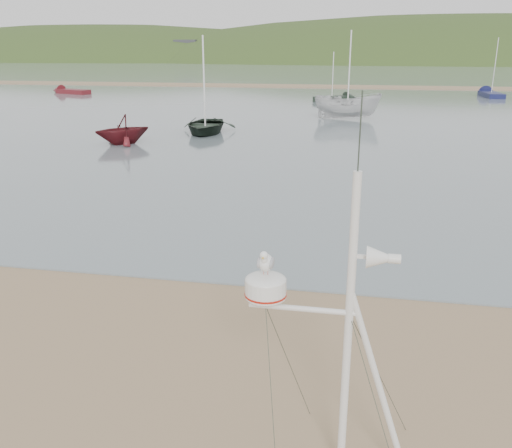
% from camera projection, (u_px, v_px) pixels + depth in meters
% --- Properties ---
extents(ground, '(560.00, 560.00, 0.00)m').
position_uv_depth(ground, '(121.00, 383.00, 8.66)').
color(ground, '#81684A').
rests_on(ground, ground).
extents(water, '(560.00, 256.00, 0.04)m').
position_uv_depth(water, '(350.00, 70.00, 131.87)').
color(water, slate).
rests_on(water, ground).
extents(sandbar, '(560.00, 7.00, 0.07)m').
position_uv_depth(sandbar, '(338.00, 87.00, 73.98)').
color(sandbar, '#81684A').
rests_on(sandbar, water).
extents(hill_ridge, '(620.00, 180.00, 80.00)m').
position_uv_depth(hill_ridge, '(398.00, 109.00, 230.76)').
color(hill_ridge, '#273B18').
rests_on(hill_ridge, ground).
extents(far_cottages, '(294.40, 6.30, 8.00)m').
position_uv_depth(far_cottages, '(364.00, 51.00, 189.83)').
color(far_cottages, white).
rests_on(far_cottages, ground).
extents(mast_rig, '(2.09, 2.23, 4.72)m').
position_uv_depth(mast_rig, '(339.00, 397.00, 6.48)').
color(mast_rig, silver).
rests_on(mast_rig, ground).
extents(boat_dark, '(3.46, 1.29, 4.74)m').
position_uv_depth(boat_dark, '(204.00, 94.00, 33.10)').
color(boat_dark, black).
rests_on(boat_dark, water).
extents(boat_red, '(3.03, 2.99, 3.06)m').
position_uv_depth(boat_red, '(121.00, 116.00, 29.59)').
color(boat_red, '#571419').
rests_on(boat_red, water).
extents(boat_white, '(1.97, 1.92, 4.93)m').
position_uv_depth(boat_white, '(349.00, 85.00, 39.82)').
color(boat_white, beige).
rests_on(boat_white, water).
extents(dinghy_red_far, '(5.92, 3.39, 1.41)m').
position_uv_depth(dinghy_red_far, '(65.00, 91.00, 63.55)').
color(dinghy_red_far, '#571419').
rests_on(dinghy_red_far, ground).
extents(sailboat_blue_far, '(2.00, 6.79, 6.68)m').
position_uv_depth(sailboat_blue_far, '(487.00, 93.00, 60.18)').
color(sailboat_blue_far, '#121641').
rests_on(sailboat_blue_far, ground).
extents(sailboat_dark_mid, '(4.57, 4.30, 5.09)m').
position_uv_depth(sailboat_dark_mid, '(341.00, 98.00, 54.53)').
color(sailboat_dark_mid, black).
rests_on(sailboat_dark_mid, ground).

